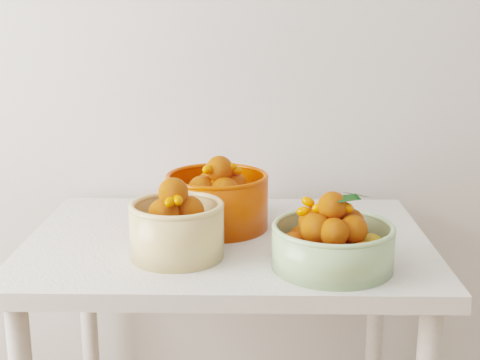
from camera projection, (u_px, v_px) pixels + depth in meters
The scene contains 4 objects.
table at pixel (228, 273), 1.70m from camera, with size 1.00×0.70×0.75m.
bowl_cream at pixel (176, 227), 1.53m from camera, with size 0.26×0.26×0.19m.
bowl_green at pixel (332, 242), 1.47m from camera, with size 0.33×0.33×0.17m.
bowl_orange at pixel (217, 199), 1.73m from camera, with size 0.31×0.31×0.19m.
Camera 1 is at (-0.10, 0.01, 1.31)m, focal length 50.00 mm.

